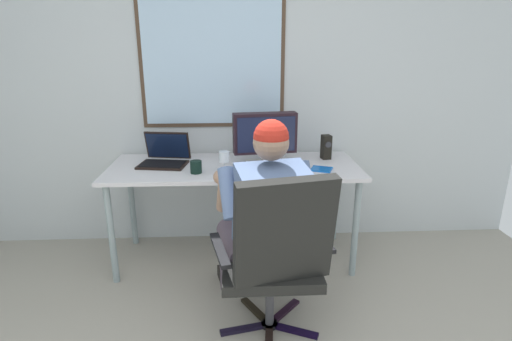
% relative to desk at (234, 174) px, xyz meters
% --- Properties ---
extents(wall_rear, '(4.66, 0.08, 2.76)m').
position_rel_desk_xyz_m(wall_rear, '(0.04, 0.41, 0.70)').
color(wall_rear, silver).
rests_on(wall_rear, ground).
extents(desk, '(1.81, 0.70, 0.76)m').
position_rel_desk_xyz_m(desk, '(0.00, 0.00, 0.00)').
color(desk, '#85979A').
rests_on(desk, ground).
extents(office_chair, '(0.68, 0.62, 1.01)m').
position_rel_desk_xyz_m(office_chair, '(0.22, -0.93, -0.13)').
color(office_chair, black).
rests_on(office_chair, ground).
extents(person_seated, '(0.60, 0.82, 1.23)m').
position_rel_desk_xyz_m(person_seated, '(0.17, -0.67, -0.05)').
color(person_seated, '#544753').
rests_on(person_seated, ground).
extents(crt_monitor, '(0.46, 0.24, 0.38)m').
position_rel_desk_xyz_m(crt_monitor, '(0.22, 0.01, 0.29)').
color(crt_monitor, beige).
rests_on(crt_monitor, desk).
extents(laptop, '(0.37, 0.33, 0.23)m').
position_rel_desk_xyz_m(laptop, '(-0.51, 0.07, 0.13)').
color(laptop, black).
rests_on(laptop, desk).
extents(wine_glass, '(0.07, 0.07, 0.15)m').
position_rel_desk_xyz_m(wine_glass, '(-0.07, -0.18, 0.18)').
color(wine_glass, silver).
rests_on(wine_glass, desk).
extents(desk_speaker, '(0.08, 0.09, 0.18)m').
position_rel_desk_xyz_m(desk_speaker, '(0.70, 0.14, 0.16)').
color(desk_speaker, black).
rests_on(desk_speaker, desk).
extents(cd_case, '(0.18, 0.17, 0.01)m').
position_rel_desk_xyz_m(cd_case, '(0.61, -0.14, 0.07)').
color(cd_case, blue).
rests_on(cd_case, desk).
extents(coffee_mug, '(0.08, 0.08, 0.09)m').
position_rel_desk_xyz_m(coffee_mug, '(-0.26, -0.17, 0.11)').
color(coffee_mug, black).
rests_on(coffee_mug, desk).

